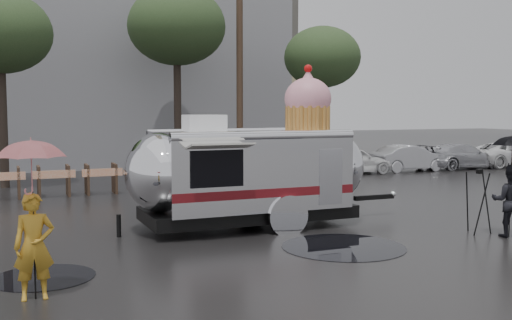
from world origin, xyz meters
name	(u,v)px	position (x,y,z in m)	size (l,w,h in m)	color
ground	(375,245)	(0.00, 0.00, 0.00)	(120.00, 120.00, 0.00)	black
puddles	(386,232)	(1.01, 1.05, 0.01)	(14.73, 9.17, 0.01)	black
grey_building	(60,41)	(-4.00, 24.00, 6.50)	(22.00, 12.00, 13.00)	slate
utility_pole	(240,67)	(2.50, 14.00, 4.62)	(1.60, 0.28, 9.00)	#473323
tree_left	(0,33)	(-7.00, 13.00, 5.48)	(3.64, 3.64, 6.95)	#382D26
tree_mid	(177,27)	(0.00, 15.00, 6.34)	(4.20, 4.20, 8.03)	#382D26
tree_right	(322,58)	(6.00, 13.00, 5.06)	(3.36, 3.36, 6.42)	#382D26
barricade_row	(54,180)	(-5.55, 9.96, 0.52)	(4.30, 0.80, 1.00)	#473323
parked_cars	(441,154)	(11.78, 12.00, 0.72)	(13.20, 1.90, 1.50)	silver
airstream_trailer	(252,168)	(-1.55, 2.89, 1.40)	(7.40, 2.81, 3.98)	silver
person_left	(34,246)	(-6.65, -1.01, 0.79)	(0.57, 0.38, 1.58)	gold
umbrella_pink	(32,166)	(-6.65, -1.01, 1.97)	(1.24, 1.24, 2.39)	#DC8185
person_right	(510,201)	(3.18, -0.48, 0.80)	(0.77, 0.43, 1.60)	black
umbrella_black	(512,151)	(3.18, -0.48, 1.90)	(1.04, 1.04, 2.26)	black
tripod	(479,196)	(2.84, 0.10, 0.86)	(0.54, 0.61, 1.47)	black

